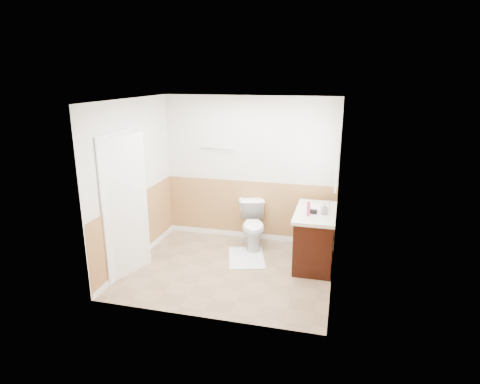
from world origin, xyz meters
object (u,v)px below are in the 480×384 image
(vanity_cabinet, at_px, (315,239))
(lotion_bottle, at_px, (308,209))
(toilet, at_px, (253,226))
(soap_dispenser, at_px, (324,209))
(bath_mat, at_px, (246,258))

(vanity_cabinet, bearing_deg, lotion_bottle, -111.52)
(toilet, height_order, vanity_cabinet, vanity_cabinet)
(vanity_cabinet, xyz_separation_m, lotion_bottle, (-0.10, -0.25, 0.56))
(toilet, height_order, lotion_bottle, lotion_bottle)
(vanity_cabinet, bearing_deg, toilet, 159.96)
(toilet, relative_size, soap_dispenser, 4.27)
(soap_dispenser, bearing_deg, bath_mat, 179.71)
(toilet, distance_m, vanity_cabinet, 1.12)
(toilet, xyz_separation_m, bath_mat, (0.00, -0.49, -0.37))
(bath_mat, bearing_deg, lotion_bottle, -8.59)
(bath_mat, relative_size, vanity_cabinet, 0.73)
(toilet, relative_size, lotion_bottle, 3.44)
(vanity_cabinet, bearing_deg, soap_dispenser, -44.00)
(toilet, bearing_deg, vanity_cabinet, -36.36)
(vanity_cabinet, height_order, soap_dispenser, soap_dispenser)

